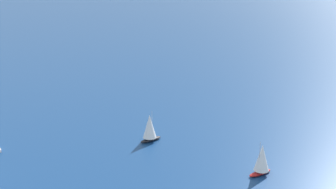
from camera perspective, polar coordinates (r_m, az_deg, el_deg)
sailboat_near_centre at (r=145.30m, az=12.19°, el=-8.34°), size 9.10×6.87×11.61m
sailboat_far_port at (r=168.39m, az=-2.41°, el=-4.39°), size 9.30×7.71×12.24m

